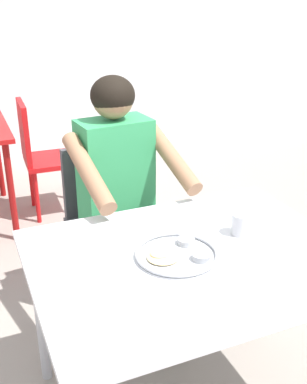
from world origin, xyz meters
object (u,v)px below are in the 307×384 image
drinking_cup (241,223)px  chair_red_right (41,151)px  diner_foreground (124,185)px  table_foreground (191,271)px  chair_foreground (108,212)px  thali_tray (177,254)px

drinking_cup → chair_red_right: bearing=101.8°
drinking_cup → diner_foreground: diner_foreground is taller
table_foreground → chair_foreground: size_ratio=1.33×
thali_tray → diner_foreground: bearing=87.2°
chair_foreground → chair_red_right: size_ratio=0.98×
chair_foreground → chair_red_right: bearing=96.5°
table_foreground → drinking_cup: size_ratio=13.12×
table_foreground → thali_tray: thali_tray is taller
drinking_cup → diner_foreground: bearing=114.1°
chair_red_right → drinking_cup: bearing=-78.2°
chair_foreground → diner_foreground: (0.02, -0.22, 0.24)m
thali_tray → drinking_cup: (0.30, 0.05, 0.03)m
thali_tray → diner_foreground: 0.65m
thali_tray → diner_foreground: diner_foreground is taller
diner_foreground → chair_red_right: size_ratio=1.43×
chair_red_right → diner_foreground: bearing=-83.8°
table_foreground → drinking_cup: bearing=13.9°
chair_foreground → chair_red_right: chair_red_right is taller
chair_red_right → thali_tray: bearing=-86.7°
thali_tray → drinking_cup: size_ratio=3.43×
diner_foreground → chair_red_right: (-0.15, 1.40, -0.25)m
diner_foreground → chair_red_right: bearing=96.2°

